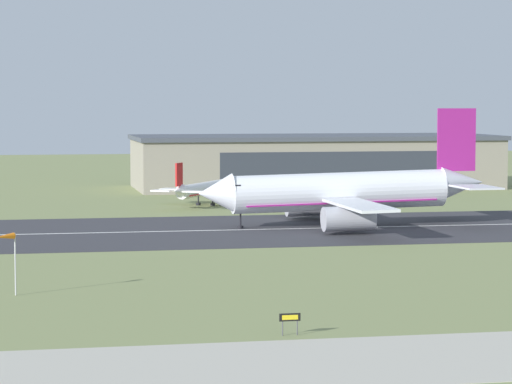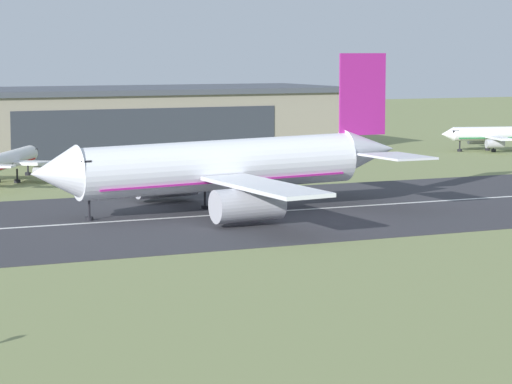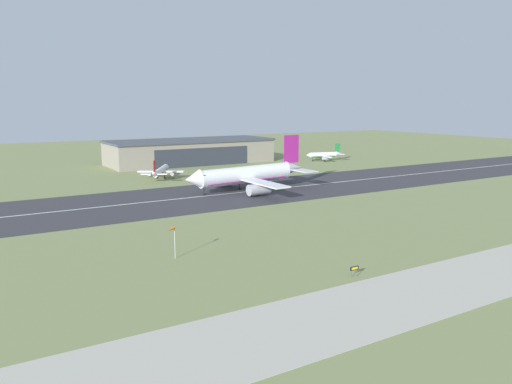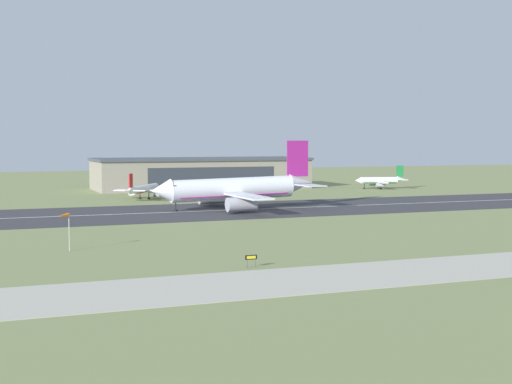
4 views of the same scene
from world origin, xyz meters
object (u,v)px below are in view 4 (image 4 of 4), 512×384
Objects in this scene: airplane_landing at (234,190)px; runway_sign at (251,258)px; airplane_parked_centre at (144,189)px; windsock_pole at (64,218)px; airplane_parked_west at (380,181)px.

airplane_landing reaches higher than runway_sign.
runway_sign is at bearing -95.61° from airplane_parked_centre.
windsock_pole is at bearing 132.97° from runway_sign.
runway_sign is at bearing -107.98° from airplane_landing.
airplane_parked_west reaches higher than airplane_parked_centre.
airplane_parked_west is 90.12m from airplane_parked_centre.
airplane_landing is at bearing 72.02° from runway_sign.
airplane_parked_west reaches higher than runway_sign.
airplane_parked_centre is 4.18× the size of windsock_pole.
airplane_parked_west is 164.14m from windsock_pole.
airplane_parked_west is at bearing 52.83° from runway_sign.
runway_sign is at bearing -47.03° from windsock_pole.
airplane_parked_west is at bearing 9.09° from airplane_parked_centre.
windsock_pole is (-47.59, -55.62, 0.34)m from airplane_landing.
airplane_parked_west is 10.89× the size of runway_sign.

